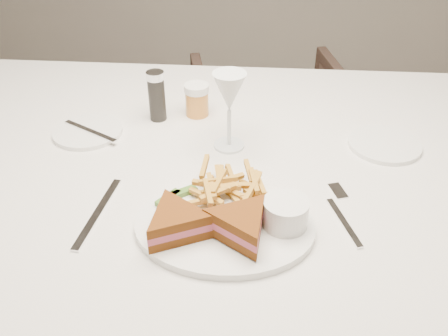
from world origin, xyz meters
name	(u,v)px	position (x,y,z in m)	size (l,w,h in m)	color
table	(226,297)	(0.35, 0.33, 0.38)	(1.65, 1.10, 0.75)	silver
chair_far	(270,129)	(0.43, 1.28, 0.31)	(0.60, 0.56, 0.62)	#45332A
table_setting	(222,179)	(0.35, 0.27, 0.79)	(0.84, 0.57, 0.18)	white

